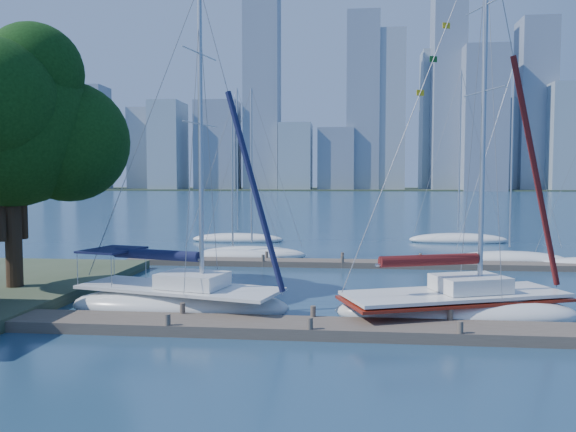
# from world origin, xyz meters

# --- Properties ---
(ground) EXTENTS (700.00, 700.00, 0.00)m
(ground) POSITION_xyz_m (0.00, 0.00, 0.00)
(ground) COLOR #162D48
(ground) RESTS_ON ground
(near_dock) EXTENTS (26.00, 2.00, 0.40)m
(near_dock) POSITION_xyz_m (0.00, 0.00, 0.20)
(near_dock) COLOR #4F453A
(near_dock) RESTS_ON ground
(far_dock) EXTENTS (30.00, 1.80, 0.36)m
(far_dock) POSITION_xyz_m (2.00, 16.00, 0.18)
(far_dock) COLOR #4F453A
(far_dock) RESTS_ON ground
(far_shore) EXTENTS (800.00, 100.00, 1.50)m
(far_shore) POSITION_xyz_m (0.00, 320.00, 0.00)
(far_shore) COLOR #38472D
(far_shore) RESTS_ON ground
(tree) EXTENTS (9.99, 9.07, 12.51)m
(tree) POSITION_xyz_m (-14.20, 4.86, 8.24)
(tree) COLOR #312216
(tree) RESTS_ON ground
(sailboat_navy) EXTENTS (9.65, 5.21, 13.82)m
(sailboat_navy) POSITION_xyz_m (-5.66, 2.68, 1.02)
(sailboat_navy) COLOR white
(sailboat_navy) RESTS_ON ground
(sailboat_maroon) EXTENTS (9.84, 6.06, 15.99)m
(sailboat_maroon) POSITION_xyz_m (5.48, 2.54, 1.20)
(sailboat_maroon) COLOR white
(sailboat_maroon) RESTS_ON ground
(bg_boat_0) EXTENTS (6.76, 2.79, 10.69)m
(bg_boat_0) POSITION_xyz_m (-6.56, 18.20, 0.23)
(bg_boat_0) COLOR white
(bg_boat_0) RESTS_ON ground
(bg_boat_1) EXTENTS (8.03, 4.58, 12.29)m
(bg_boat_1) POSITION_xyz_m (-5.43, 19.40, 0.27)
(bg_boat_1) COLOR white
(bg_boat_1) RESTS_ON ground
(bg_boat_4) EXTENTS (7.81, 4.03, 13.40)m
(bg_boat_4) POSITION_xyz_m (12.04, 18.57, 0.28)
(bg_boat_4) COLOR white
(bg_boat_4) RESTS_ON ground
(bg_boat_6) EXTENTS (8.53, 4.61, 13.93)m
(bg_boat_6) POSITION_xyz_m (-8.42, 29.55, 0.27)
(bg_boat_6) COLOR white
(bg_boat_6) RESTS_ON ground
(bg_boat_7) EXTENTS (8.86, 5.26, 15.40)m
(bg_boat_7) POSITION_xyz_m (11.10, 30.84, 0.30)
(bg_boat_7) COLOR white
(bg_boat_7) RESTS_ON ground
(skyline) EXTENTS (502.50, 51.31, 119.97)m
(skyline) POSITION_xyz_m (16.13, 290.65, 36.37)
(skyline) COLOR gray
(skyline) RESTS_ON ground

